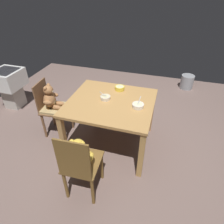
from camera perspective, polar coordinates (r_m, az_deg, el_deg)
name	(u,v)px	position (r m, az deg, el deg)	size (l,w,h in m)	color
ground_plane	(111,143)	(2.97, -0.28, -9.19)	(5.20, 5.20, 0.04)	#735C55
dining_table	(111,108)	(2.56, -0.32, 1.34)	(1.10, 1.00, 0.73)	#B28249
teddy_chair_near_front	(80,159)	(2.03, -9.46, -13.51)	(0.39, 0.42, 0.91)	brown
teddy_chair_near_left	(52,103)	(2.95, -17.34, 2.52)	(0.41, 0.39, 0.86)	brown
porridge_bowl_yellow_far_center	(120,88)	(2.76, 2.29, 7.08)	(0.14, 0.14, 0.06)	yellow
porridge_bowl_cream_center	(105,98)	(2.53, -1.97, 4.26)	(0.14, 0.13, 0.11)	beige
porridge_bowl_white_near_right	(138,105)	(2.40, 7.69, 1.93)	(0.14, 0.15, 0.12)	silver
sink_basin	(9,84)	(3.97, -28.03, 7.43)	(0.46, 0.48, 0.72)	#B7B2A8
metal_pail	(187,82)	(4.62, 21.25, 8.31)	(0.28, 0.28, 0.30)	#93969B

